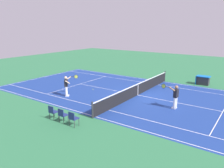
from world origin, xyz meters
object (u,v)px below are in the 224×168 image
object	(u,v)px
tennis_player_far	(175,96)
tennis_ball	(93,90)
spectator_chair_1	(62,114)
tennis_player_near	(67,85)
spectator_chair_0	(73,118)
spectator_chair_2	(53,111)
equipment_cart_tarped	(203,80)
tennis_net	(138,89)

from	to	relation	value
tennis_player_far	tennis_ball	distance (m)	7.61
tennis_player_far	tennis_ball	xyz separation A→B (m)	(7.55, -0.35, -0.90)
tennis_ball	spectator_chair_1	world-z (taller)	spectator_chair_1
tennis_player_near	spectator_chair_1	world-z (taller)	tennis_player_near
tennis_ball	tennis_player_near	bearing A→B (deg)	77.13
tennis_player_near	spectator_chair_0	distance (m)	5.83
tennis_player_near	tennis_ball	world-z (taller)	tennis_player_near
tennis_player_near	spectator_chair_1	size ratio (longest dim) A/B	1.93
spectator_chair_2	equipment_cart_tarped	distance (m)	14.97
spectator_chair_0	spectator_chair_2	bearing A→B (deg)	0.00
tennis_player_far	tennis_ball	world-z (taller)	tennis_player_far
spectator_chair_0	tennis_player_far	bearing A→B (deg)	-121.69
tennis_net	tennis_ball	bearing A→B (deg)	13.14
tennis_player_far	equipment_cart_tarped	bearing A→B (deg)	-89.84
spectator_chair_1	spectator_chair_2	world-z (taller)	same
tennis_player_near	tennis_ball	distance (m)	2.80
equipment_cart_tarped	spectator_chair_1	bearing A→B (deg)	71.96
tennis_player_near	spectator_chair_2	distance (m)	4.67
tennis_player_far	spectator_chair_1	world-z (taller)	tennis_player_far
spectator_chair_0	spectator_chair_2	size ratio (longest dim) A/B	1.00
tennis_net	spectator_chair_2	world-z (taller)	tennis_net
tennis_player_near	tennis_player_far	bearing A→B (deg)	-164.64
spectator_chair_1	spectator_chair_2	xyz separation A→B (m)	(0.86, 0.00, 0.00)
spectator_chair_2	tennis_net	bearing A→B (deg)	-104.38
tennis_player_far	tennis_player_near	bearing A→B (deg)	15.36
tennis_player_near	tennis_ball	bearing A→B (deg)	-102.87
tennis_ball	spectator_chair_0	size ratio (longest dim) A/B	0.08
spectator_chair_1	tennis_player_near	bearing A→B (deg)	-46.64
tennis_player_near	spectator_chair_0	xyz separation A→B (m)	(-4.42, 3.78, -0.41)
equipment_cart_tarped	tennis_player_far	bearing A→B (deg)	90.16
equipment_cart_tarped	tennis_net	bearing A→B (deg)	62.09
spectator_chair_0	spectator_chair_1	distance (m)	0.86
tennis_net	tennis_ball	size ratio (longest dim) A/B	177.27
tennis_player_far	tennis_ball	size ratio (longest dim) A/B	25.71
tennis_ball	spectator_chair_0	bearing A→B (deg)	121.08
spectator_chair_0	equipment_cart_tarped	world-z (taller)	spectator_chair_0
tennis_net	spectator_chair_2	bearing A→B (deg)	75.62
tennis_player_near	spectator_chair_1	xyz separation A→B (m)	(-3.57, 3.78, -0.41)
spectator_chair_0	spectator_chair_2	world-z (taller)	same
tennis_player_far	spectator_chair_0	bearing A→B (deg)	58.31
tennis_net	equipment_cart_tarped	distance (m)	7.54
spectator_chair_1	equipment_cart_tarped	size ratio (longest dim) A/B	0.70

